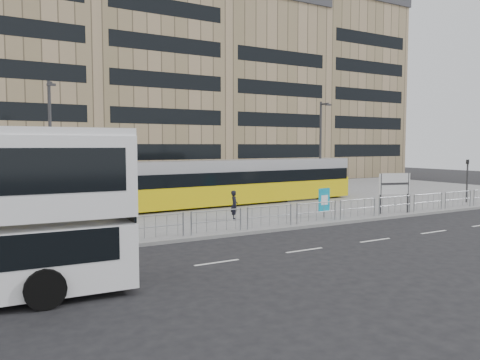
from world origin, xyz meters
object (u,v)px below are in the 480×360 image
station_sign (395,186)px  lamp_post_east (321,146)px  ad_panel (324,200)px  traffic_light_east (467,175)px  traffic_light_west (85,197)px  lamp_post_west (51,144)px  pedestrian (234,205)px  tram (193,184)px

station_sign → lamp_post_east: size_ratio=0.33×
ad_panel → traffic_light_east: (13.56, 0.31, 0.99)m
station_sign → traffic_light_east: traffic_light_east is taller
traffic_light_west → traffic_light_east: (26.91, 0.82, 0.00)m
ad_panel → lamp_post_west: 15.66m
pedestrian → lamp_post_east: lamp_post_east is taller
station_sign → ad_panel: station_sign is taller
pedestrian → traffic_light_east: 18.53m
pedestrian → lamp_post_west: size_ratio=0.21×
ad_panel → lamp_post_east: (6.06, 7.60, 3.12)m
traffic_light_east → lamp_post_east: bearing=137.8°
ad_panel → lamp_post_west: size_ratio=0.22×
traffic_light_west → lamp_post_east: bearing=45.8°
tram → lamp_post_east: (10.81, 0.02, 2.54)m
traffic_light_west → lamp_post_west: bearing=114.5°
traffic_light_east → lamp_post_east: 10.67m
station_sign → pedestrian: station_sign is taller
lamp_post_west → lamp_post_east: 19.59m
traffic_light_west → traffic_light_east: bearing=24.9°
lamp_post_east → tram: bearing=-179.9°
lamp_post_west → station_sign: bearing=-23.7°
tram → pedestrian: tram is taller
pedestrian → lamp_post_west: 10.74m
station_sign → ad_panel: bearing=-175.8°
pedestrian → lamp_post_east: bearing=-37.2°
traffic_light_east → lamp_post_east: (-7.50, 7.28, 2.12)m
tram → pedestrian: bearing=-94.4°
station_sign → pedestrian: 10.05m
tram → lamp_post_west: 9.17m
ad_panel → lamp_post_west: lamp_post_west is taller
station_sign → lamp_post_west: size_ratio=0.32×
traffic_light_west → lamp_post_west: size_ratio=0.40×
pedestrian → traffic_light_east: bearing=-69.8°
station_sign → pedestrian: bearing=178.7°
traffic_light_west → pedestrian: bearing=38.5°
station_sign → lamp_post_east: lamp_post_east is taller
ad_panel → lamp_post_east: 10.20m
tram → traffic_light_east: bearing=-24.8°
traffic_light_east → ad_panel: bearing=-176.7°
ad_panel → pedestrian: 5.20m
tram → pedestrian: 5.79m
tram → lamp_post_east: lamp_post_east is taller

